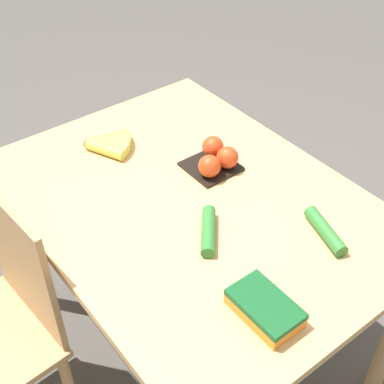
{
  "coord_description": "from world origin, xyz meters",
  "views": [
    {
      "loc": [
        -1.01,
        0.78,
        1.87
      ],
      "look_at": [
        0.0,
        0.0,
        0.79
      ],
      "focal_mm": 50.0,
      "sensor_mm": 36.0,
      "label": 1
    }
  ],
  "objects_px": {
    "cucumber_far": "(325,231)",
    "tomato_pack": "(216,158)",
    "carrot_bag": "(265,307)",
    "cucumber_near": "(208,231)",
    "banana_bunch": "(108,144)"
  },
  "relations": [
    {
      "from": "cucumber_near",
      "to": "banana_bunch",
      "type": "bearing_deg",
      "value": 0.49
    },
    {
      "from": "carrot_bag",
      "to": "cucumber_near",
      "type": "height_order",
      "value": "carrot_bag"
    },
    {
      "from": "banana_bunch",
      "to": "cucumber_near",
      "type": "xyz_separation_m",
      "value": [
        -0.56,
        -0.0,
        0.0
      ]
    },
    {
      "from": "carrot_bag",
      "to": "cucumber_far",
      "type": "distance_m",
      "value": 0.35
    },
    {
      "from": "cucumber_far",
      "to": "carrot_bag",
      "type": "bearing_deg",
      "value": 106.1
    },
    {
      "from": "banana_bunch",
      "to": "cucumber_near",
      "type": "height_order",
      "value": "same"
    },
    {
      "from": "carrot_bag",
      "to": "cucumber_far",
      "type": "xyz_separation_m",
      "value": [
        0.1,
        -0.33,
        -0.01
      ]
    },
    {
      "from": "banana_bunch",
      "to": "carrot_bag",
      "type": "relative_size",
      "value": 0.9
    },
    {
      "from": "cucumber_far",
      "to": "tomato_pack",
      "type": "bearing_deg",
      "value": 5.83
    },
    {
      "from": "tomato_pack",
      "to": "cucumber_near",
      "type": "bearing_deg",
      "value": 136.8
    },
    {
      "from": "banana_bunch",
      "to": "carrot_bag",
      "type": "xyz_separation_m",
      "value": [
        -0.86,
        0.06,
        0.01
      ]
    },
    {
      "from": "tomato_pack",
      "to": "cucumber_far",
      "type": "bearing_deg",
      "value": -174.17
    },
    {
      "from": "banana_bunch",
      "to": "tomato_pack",
      "type": "relative_size",
      "value": 1.02
    },
    {
      "from": "tomato_pack",
      "to": "carrot_bag",
      "type": "height_order",
      "value": "tomato_pack"
    },
    {
      "from": "cucumber_far",
      "to": "cucumber_near",
      "type": "bearing_deg",
      "value": 52.39
    }
  ]
}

